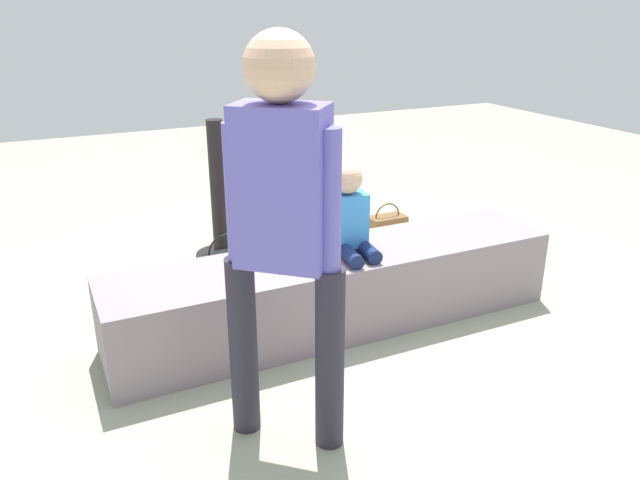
{
  "coord_description": "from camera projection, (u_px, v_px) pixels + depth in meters",
  "views": [
    {
      "loc": [
        -1.38,
        -2.69,
        1.66
      ],
      "look_at": [
        -0.28,
        -0.37,
        0.67
      ],
      "focal_mm": 34.79,
      "sensor_mm": 36.0,
      "label": 1
    }
  ],
  "objects": [
    {
      "name": "ground_plane",
      "position": [
        337.0,
        324.0,
        3.41
      ],
      "size": [
        12.0,
        12.0,
        0.0
      ],
      "primitive_type": "plane",
      "color": "#999F86"
    },
    {
      "name": "water_bottle_far_side",
      "position": [
        265.0,
        252.0,
        4.16
      ],
      "size": [
        0.07,
        0.07,
        0.18
      ],
      "color": "silver",
      "rests_on": "ground_plane"
    },
    {
      "name": "railing_post",
      "position": [
        220.0,
        211.0,
        4.16
      ],
      "size": [
        0.36,
        0.36,
        0.96
      ],
      "color": "black",
      "rests_on": "ground_plane"
    },
    {
      "name": "child_seated",
      "position": [
        348.0,
        215.0,
        3.19
      ],
      "size": [
        0.28,
        0.33,
        0.48
      ],
      "color": "#14204E",
      "rests_on": "concrete_ledge"
    },
    {
      "name": "cake_plate",
      "position": [
        291.0,
        259.0,
        3.14
      ],
      "size": [
        0.22,
        0.22,
        0.07
      ],
      "color": "#4CA5D8",
      "rests_on": "concrete_ledge"
    },
    {
      "name": "cake_box_white",
      "position": [
        163.0,
        298.0,
        3.54
      ],
      "size": [
        0.33,
        0.34,
        0.15
      ],
      "primitive_type": "cube",
      "rotation": [
        0.0,
        0.0,
        0.17
      ],
      "color": "white",
      "rests_on": "ground_plane"
    },
    {
      "name": "gift_bag",
      "position": [
        307.0,
        233.0,
        4.28
      ],
      "size": [
        0.21,
        0.11,
        0.36
      ],
      "color": "gold",
      "rests_on": "ground_plane"
    },
    {
      "name": "water_bottle_near_gift",
      "position": [
        279.0,
        286.0,
        3.67
      ],
      "size": [
        0.07,
        0.07,
        0.18
      ],
      "color": "silver",
      "rests_on": "ground_plane"
    },
    {
      "name": "handbag_black_leather",
      "position": [
        228.0,
        269.0,
        3.8
      ],
      "size": [
        0.33,
        0.11,
        0.36
      ],
      "color": "black",
      "rests_on": "ground_plane"
    },
    {
      "name": "adult_standing",
      "position": [
        283.0,
        214.0,
        2.2
      ],
      "size": [
        0.38,
        0.36,
        1.58
      ],
      "color": "#282331",
      "rests_on": "ground_plane"
    },
    {
      "name": "concrete_ledge",
      "position": [
        337.0,
        289.0,
        3.34
      ],
      "size": [
        2.45,
        0.52,
        0.42
      ],
      "primitive_type": "cube",
      "color": "gray",
      "rests_on": "ground_plane"
    },
    {
      "name": "handbag_brown_canvas",
      "position": [
        387.0,
        230.0,
        4.49
      ],
      "size": [
        0.27,
        0.15,
        0.32
      ],
      "color": "brown",
      "rests_on": "ground_plane"
    }
  ]
}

